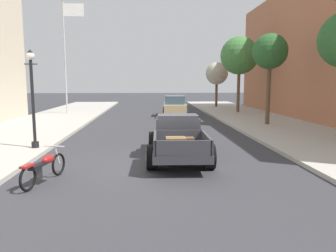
{
  "coord_description": "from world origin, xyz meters",
  "views": [
    {
      "loc": [
        -0.51,
        -10.68,
        2.77
      ],
      "look_at": [
        0.26,
        2.15,
        1.0
      ],
      "focal_mm": 34.61,
      "sensor_mm": 36.0,
      "label": 1
    }
  ],
  "objects_px": {
    "hotrod_truck_gunmetal": "(178,137)",
    "street_tree_farthest": "(217,74)",
    "motorcycle_parked": "(44,167)",
    "street_tree_second": "(270,52)",
    "street_lamp_near": "(32,91)",
    "car_background_tan": "(175,107)",
    "street_tree_third": "(239,56)",
    "flagpole": "(67,44)"
  },
  "relations": [
    {
      "from": "hotrod_truck_gunmetal",
      "to": "motorcycle_parked",
      "type": "height_order",
      "value": "hotrod_truck_gunmetal"
    },
    {
      "from": "hotrod_truck_gunmetal",
      "to": "motorcycle_parked",
      "type": "xyz_separation_m",
      "value": [
        -3.92,
        -2.75,
        -0.31
      ]
    },
    {
      "from": "street_lamp_near",
      "to": "street_tree_second",
      "type": "relative_size",
      "value": 0.7
    },
    {
      "from": "hotrod_truck_gunmetal",
      "to": "street_lamp_near",
      "type": "relative_size",
      "value": 1.29
    },
    {
      "from": "motorcycle_parked",
      "to": "street_tree_second",
      "type": "bearing_deg",
      "value": 46.32
    },
    {
      "from": "motorcycle_parked",
      "to": "street_tree_farthest",
      "type": "relative_size",
      "value": 0.44
    },
    {
      "from": "motorcycle_parked",
      "to": "street_tree_farthest",
      "type": "height_order",
      "value": "street_tree_farthest"
    },
    {
      "from": "flagpole",
      "to": "motorcycle_parked",
      "type": "bearing_deg",
      "value": -78.71
    },
    {
      "from": "street_tree_farthest",
      "to": "motorcycle_parked",
      "type": "bearing_deg",
      "value": -111.83
    },
    {
      "from": "street_tree_second",
      "to": "car_background_tan",
      "type": "bearing_deg",
      "value": 129.29
    },
    {
      "from": "car_background_tan",
      "to": "street_tree_farthest",
      "type": "xyz_separation_m",
      "value": [
        5.04,
        7.84,
        2.83
      ]
    },
    {
      "from": "hotrod_truck_gunmetal",
      "to": "street_tree_second",
      "type": "bearing_deg",
      "value": 51.64
    },
    {
      "from": "hotrod_truck_gunmetal",
      "to": "street_tree_third",
      "type": "bearing_deg",
      "value": 67.36
    },
    {
      "from": "street_tree_third",
      "to": "street_tree_farthest",
      "type": "xyz_separation_m",
      "value": [
        -0.61,
        6.18,
        -1.35
      ]
    },
    {
      "from": "car_background_tan",
      "to": "street_tree_third",
      "type": "bearing_deg",
      "value": 16.46
    },
    {
      "from": "flagpole",
      "to": "street_tree_farthest",
      "type": "xyz_separation_m",
      "value": [
        13.72,
        6.33,
        -2.17
      ]
    },
    {
      "from": "car_background_tan",
      "to": "flagpole",
      "type": "xyz_separation_m",
      "value": [
        -8.68,
        1.51,
        5.0
      ]
    },
    {
      "from": "street_tree_second",
      "to": "street_lamp_near",
      "type": "bearing_deg",
      "value": -151.18
    },
    {
      "from": "car_background_tan",
      "to": "street_tree_third",
      "type": "distance_m",
      "value": 7.22
    },
    {
      "from": "street_tree_farthest",
      "to": "street_tree_third",
      "type": "bearing_deg",
      "value": -84.34
    },
    {
      "from": "hotrod_truck_gunmetal",
      "to": "car_background_tan",
      "type": "height_order",
      "value": "car_background_tan"
    },
    {
      "from": "hotrod_truck_gunmetal",
      "to": "flagpole",
      "type": "xyz_separation_m",
      "value": [
        -7.64,
        15.88,
        5.02
      ]
    },
    {
      "from": "motorcycle_parked",
      "to": "flagpole",
      "type": "xyz_separation_m",
      "value": [
        -3.72,
        18.63,
        5.33
      ]
    },
    {
      "from": "car_background_tan",
      "to": "street_tree_third",
      "type": "height_order",
      "value": "street_tree_third"
    },
    {
      "from": "hotrod_truck_gunmetal",
      "to": "car_background_tan",
      "type": "distance_m",
      "value": 14.4
    },
    {
      "from": "street_lamp_near",
      "to": "street_tree_second",
      "type": "height_order",
      "value": "street_tree_second"
    },
    {
      "from": "hotrod_truck_gunmetal",
      "to": "motorcycle_parked",
      "type": "bearing_deg",
      "value": -145.01
    },
    {
      "from": "car_background_tan",
      "to": "street_lamp_near",
      "type": "bearing_deg",
      "value": -117.08
    },
    {
      "from": "street_tree_third",
      "to": "car_background_tan",
      "type": "bearing_deg",
      "value": -163.54
    },
    {
      "from": "street_lamp_near",
      "to": "street_tree_second",
      "type": "bearing_deg",
      "value": 28.82
    },
    {
      "from": "flagpole",
      "to": "street_tree_second",
      "type": "height_order",
      "value": "flagpole"
    },
    {
      "from": "car_background_tan",
      "to": "flagpole",
      "type": "relative_size",
      "value": 0.48
    },
    {
      "from": "street_lamp_near",
      "to": "street_tree_farthest",
      "type": "bearing_deg",
      "value": 60.72
    },
    {
      "from": "hotrod_truck_gunmetal",
      "to": "street_tree_farthest",
      "type": "xyz_separation_m",
      "value": [
        6.07,
        22.21,
        2.84
      ]
    },
    {
      "from": "hotrod_truck_gunmetal",
      "to": "street_lamp_near",
      "type": "xyz_separation_m",
      "value": [
        -5.58,
        1.42,
        1.63
      ]
    },
    {
      "from": "motorcycle_parked",
      "to": "car_background_tan",
      "type": "distance_m",
      "value": 17.82
    },
    {
      "from": "hotrod_truck_gunmetal",
      "to": "flagpole",
      "type": "relative_size",
      "value": 0.54
    },
    {
      "from": "car_background_tan",
      "to": "street_tree_second",
      "type": "height_order",
      "value": "street_tree_second"
    },
    {
      "from": "street_lamp_near",
      "to": "street_tree_farthest",
      "type": "height_order",
      "value": "street_tree_farthest"
    },
    {
      "from": "hotrod_truck_gunmetal",
      "to": "street_tree_farthest",
      "type": "relative_size",
      "value": 1.08
    },
    {
      "from": "street_tree_third",
      "to": "street_lamp_near",
      "type": "bearing_deg",
      "value": -130.01
    },
    {
      "from": "hotrod_truck_gunmetal",
      "to": "car_background_tan",
      "type": "relative_size",
      "value": 1.14
    }
  ]
}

